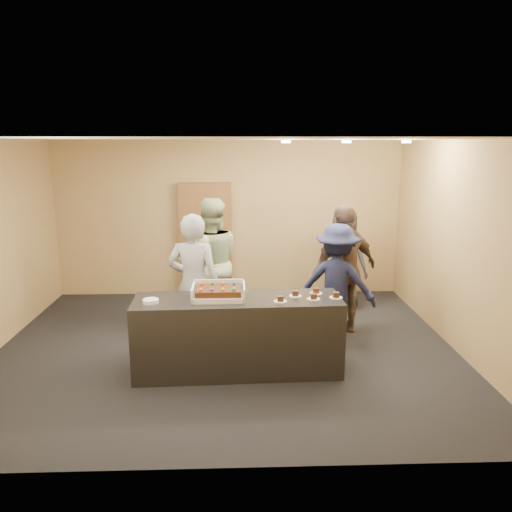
% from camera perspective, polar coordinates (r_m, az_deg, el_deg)
% --- Properties ---
extents(room, '(6.04, 6.00, 2.70)m').
position_cam_1_polar(room, '(6.32, -3.54, 0.85)').
color(room, black).
rests_on(room, ground).
extents(serving_counter, '(2.42, 0.79, 0.90)m').
position_cam_1_polar(serving_counter, '(5.93, -2.08, -9.03)').
color(serving_counter, black).
rests_on(serving_counter, floor).
extents(storage_cabinet, '(0.91, 0.15, 1.99)m').
position_cam_1_polar(storage_cabinet, '(8.77, -5.77, 1.83)').
color(storage_cabinet, brown).
rests_on(storage_cabinet, floor).
extents(cake_box, '(0.61, 0.42, 0.18)m').
position_cam_1_polar(cake_box, '(5.79, -4.28, -4.42)').
color(cake_box, white).
rests_on(cake_box, serving_counter).
extents(sheet_cake, '(0.51, 0.36, 0.11)m').
position_cam_1_polar(sheet_cake, '(5.76, -4.30, -3.98)').
color(sheet_cake, '#32180B').
rests_on(sheet_cake, cake_box).
extents(plate_stack, '(0.18, 0.18, 0.04)m').
position_cam_1_polar(plate_stack, '(5.74, -11.94, -5.07)').
color(plate_stack, white).
rests_on(plate_stack, serving_counter).
extents(slice_a, '(0.15, 0.15, 0.07)m').
position_cam_1_polar(slice_a, '(5.66, 2.80, -5.01)').
color(slice_a, white).
rests_on(slice_a, serving_counter).
extents(slice_b, '(0.15, 0.15, 0.07)m').
position_cam_1_polar(slice_b, '(5.87, 4.52, -4.38)').
color(slice_b, white).
rests_on(slice_b, serving_counter).
extents(slice_c, '(0.15, 0.15, 0.07)m').
position_cam_1_polar(slice_c, '(5.78, 6.61, -4.71)').
color(slice_c, white).
rests_on(slice_c, serving_counter).
extents(slice_d, '(0.15, 0.15, 0.07)m').
position_cam_1_polar(slice_d, '(6.00, 6.87, -4.07)').
color(slice_d, white).
rests_on(slice_d, serving_counter).
extents(slice_e, '(0.15, 0.15, 0.07)m').
position_cam_1_polar(slice_e, '(5.87, 9.13, -4.53)').
color(slice_e, white).
rests_on(slice_e, serving_counter).
extents(person_server_grey, '(0.72, 0.53, 1.82)m').
position_cam_1_polar(person_server_grey, '(6.33, -7.12, -3.31)').
color(person_server_grey, '#A0A0A5').
rests_on(person_server_grey, floor).
extents(person_sage_man, '(1.07, 0.91, 1.90)m').
position_cam_1_polar(person_sage_man, '(7.28, -5.25, -0.81)').
color(person_sage_man, '#A1AF7F').
rests_on(person_sage_man, floor).
extents(person_navy_man, '(1.18, 0.91, 1.62)m').
position_cam_1_polar(person_navy_man, '(6.82, 9.24, -3.07)').
color(person_navy_man, '#1A1E3D').
rests_on(person_navy_man, floor).
extents(person_brown_extra, '(1.17, 0.92, 1.85)m').
position_cam_1_polar(person_brown_extra, '(7.08, 10.06, -1.52)').
color(person_brown_extra, brown).
rests_on(person_brown_extra, floor).
extents(person_dark_suit, '(0.95, 0.89, 1.63)m').
position_cam_1_polar(person_dark_suit, '(8.24, 9.95, -0.30)').
color(person_dark_suit, '#2A2B30').
rests_on(person_dark_suit, floor).
extents(ceiling_spotlights, '(1.72, 0.12, 0.03)m').
position_cam_1_polar(ceiling_spotlights, '(6.83, 10.30, 12.73)').
color(ceiling_spotlights, '#FFEAC6').
rests_on(ceiling_spotlights, ceiling).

